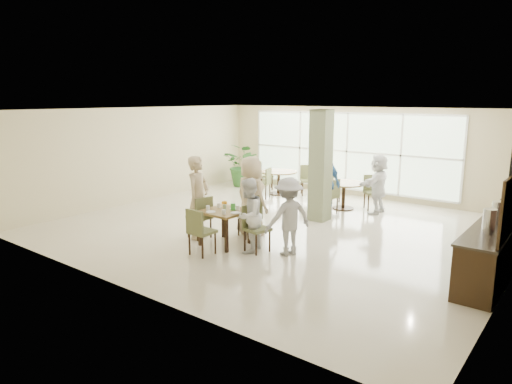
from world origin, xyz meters
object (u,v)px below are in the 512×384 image
Objects in this scene: adult_standing at (318,170)px; main_table at (225,215)px; round_table_right at (344,188)px; buffet_counter at (503,236)px; potted_plant at (244,165)px; teen_standing at (288,216)px; teen_left at (198,197)px; teen_far at (251,196)px; round_table_left at (279,176)px; adult_a at (325,182)px; teen_right at (248,215)px; adult_b at (378,184)px.

main_table is at bearing 97.85° from adult_standing.
round_table_right is 4.87m from buffet_counter.
potted_plant is 0.91× the size of adult_standing.
teen_standing is (5.22, -5.07, 0.03)m from potted_plant.
round_table_right is 4.63m from teen_left.
teen_far is (-4.88, -1.39, 0.35)m from buffet_counter.
teen_standing reaches higher than round_table_left.
buffet_counter is at bearing 5.15° from adult_a.
adult_a is at bearing -30.90° from round_table_left.
potted_plant is (-4.34, 0.92, 0.16)m from round_table_right.
round_table_right is 4.50m from teen_right.
teen_right is at bearing -4.33° from main_table.
round_table_right is 0.66× the size of teen_far.
teen_far reaches higher than teen_standing.
round_table_left is 0.80× the size of teen_right.
teen_left is at bearing -59.17° from teen_standing.
adult_b is (-3.41, 2.27, 0.25)m from buffet_counter.
potted_plant is 0.83× the size of adult_a.
buffet_counter is 4.60m from adult_a.
teen_right is at bearing -61.46° from round_table_left.
round_table_left is at bearing 169.35° from adult_a.
round_table_left is 2.96m from adult_a.
round_table_left is 1.29m from adult_standing.
adult_standing reaches higher than potted_plant.
teen_left is 1.22× the size of teen_right.
adult_standing is at bearing 25.05° from round_table_left.
teen_far is at bearing -162.23° from teen_right.
teen_far is (3.82, -4.48, 0.15)m from potted_plant.
main_table is at bearing -54.48° from teen_standing.
round_table_right is 3.61m from teen_far.
teen_right is 4.67m from adult_b.
main_table is 0.53× the size of adult_standing.
adult_b is at bearing -100.09° from teen_far.
main_table is 4.79m from adult_b.
adult_a reaches higher than potted_plant.
potted_plant is 0.96× the size of teen_standing.
teen_left reaches higher than adult_standing.
adult_a reaches higher than teen_standing.
main_table is 4.47m from round_table_right.
adult_standing is at bearing -66.96° from teen_far.
round_table_right is 1.82m from adult_standing.
buffet_counter is 2.60× the size of teen_far.
round_table_right is 0.98m from adult_b.
teen_right is 0.84× the size of adult_a.
buffet_counter is (4.36, -2.17, -0.04)m from round_table_right.
teen_standing is (-3.48, -1.98, 0.23)m from buffet_counter.
main_table is 0.59× the size of potted_plant.
main_table is 0.19× the size of buffet_counter.
teen_standing is at bearing 97.65° from teen_right.
buffet_counter is at bearing -21.26° from round_table_left.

